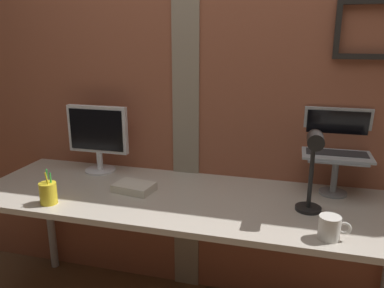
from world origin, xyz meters
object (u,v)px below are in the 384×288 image
at_px(monitor, 98,134).
at_px(coffee_mug, 330,228).
at_px(pen_cup, 48,193).
at_px(laptop, 337,141).
at_px(desk_lamp, 313,163).

height_order(monitor, coffee_mug, monitor).
xyz_separation_m(monitor, pen_cup, (-0.02, -0.48, -0.18)).
bearing_deg(pen_cup, monitor, 88.11).
xyz_separation_m(pen_cup, coffee_mug, (1.29, -0.00, -0.01)).
bearing_deg(coffee_mug, monitor, 159.23).
bearing_deg(laptop, monitor, -177.19).
bearing_deg(pen_cup, desk_lamp, 9.31).
bearing_deg(monitor, coffee_mug, -20.77).
bearing_deg(monitor, pen_cup, -91.89).
height_order(pen_cup, coffee_mug, pen_cup).
bearing_deg(monitor, laptop, 2.81).
distance_m(laptop, desk_lamp, 0.37).
distance_m(monitor, coffee_mug, 1.37).
height_order(monitor, desk_lamp, same).
xyz_separation_m(laptop, coffee_mug, (-0.05, -0.55, -0.22)).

